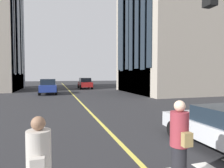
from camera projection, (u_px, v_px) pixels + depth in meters
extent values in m
cube|color=#D8C64C|center=(76.00, 98.00, 19.69)|extent=(80.00, 0.16, 0.01)
cube|color=slate|center=(87.00, 83.00, 43.31)|extent=(4.40, 1.80, 0.55)
cube|color=#19232D|center=(87.00, 81.00, 43.07)|extent=(1.85, 1.58, 0.50)
cylinder|color=black|center=(82.00, 84.00, 44.46)|extent=(0.64, 0.22, 0.64)
cylinder|color=black|center=(90.00, 84.00, 44.96)|extent=(0.64, 0.22, 0.64)
cylinder|color=black|center=(84.00, 85.00, 41.68)|extent=(0.64, 0.22, 0.64)
cylinder|color=black|center=(92.00, 84.00, 42.18)|extent=(0.64, 0.22, 0.64)
cylinder|color=black|center=(174.00, 130.00, 7.21)|extent=(0.64, 0.22, 0.64)
cylinder|color=black|center=(211.00, 126.00, 7.71)|extent=(0.64, 0.22, 0.64)
cube|color=#B21E1E|center=(85.00, 84.00, 33.44)|extent=(4.70, 1.95, 0.80)
cube|color=#19232D|center=(85.00, 80.00, 33.41)|extent=(2.58, 1.72, 0.70)
cylinder|color=black|center=(78.00, 86.00, 34.68)|extent=(0.76, 0.27, 0.76)
cylinder|color=black|center=(89.00, 86.00, 35.21)|extent=(0.76, 0.27, 0.76)
cylinder|color=black|center=(81.00, 87.00, 31.71)|extent=(0.76, 0.27, 0.76)
cylinder|color=black|center=(92.00, 87.00, 32.25)|extent=(0.76, 0.27, 0.76)
cube|color=navy|center=(48.00, 88.00, 24.07)|extent=(4.70, 1.95, 0.80)
cube|color=#19232D|center=(48.00, 82.00, 24.03)|extent=(2.59, 1.72, 0.70)
cylinder|color=black|center=(56.00, 92.00, 22.87)|extent=(0.76, 0.27, 0.76)
cylinder|color=black|center=(39.00, 92.00, 22.33)|extent=(0.76, 0.27, 0.76)
cylinder|color=black|center=(56.00, 90.00, 25.84)|extent=(0.76, 0.27, 0.76)
cylinder|color=black|center=(41.00, 90.00, 25.30)|extent=(0.76, 0.27, 0.76)
cylinder|color=black|center=(179.00, 166.00, 4.08)|extent=(0.32, 0.32, 0.86)
cylinder|color=maroon|center=(179.00, 129.00, 4.05)|extent=(0.38, 0.38, 0.73)
sphere|color=beige|center=(180.00, 106.00, 4.03)|extent=(0.24, 0.24, 0.24)
cube|color=#997F4C|center=(187.00, 140.00, 3.82)|extent=(0.12, 0.20, 0.28)
cylinder|color=beige|center=(39.00, 152.00, 3.04)|extent=(0.38, 0.38, 0.68)
sphere|color=#8C664C|center=(38.00, 123.00, 3.02)|extent=(0.22, 0.22, 0.22)
cube|color=beige|center=(38.00, 167.00, 2.81)|extent=(0.12, 0.20, 0.28)
sphere|color=green|center=(210.00, 2.00, 6.04)|extent=(0.18, 0.18, 0.18)
cube|color=#19232D|center=(14.00, 27.00, 27.07)|extent=(1.10, 0.10, 13.24)
cube|color=#19232D|center=(19.00, 33.00, 30.88)|extent=(1.10, 0.10, 13.24)
cube|color=#19232D|center=(23.00, 38.00, 34.68)|extent=(1.10, 0.10, 13.24)
cube|color=gray|center=(164.00, 14.00, 26.26)|extent=(10.57, 9.67, 21.22)
cube|color=#19232D|center=(131.00, 8.00, 24.84)|extent=(1.10, 0.10, 16.13)
cube|color=#19232D|center=(122.00, 16.00, 28.21)|extent=(1.10, 0.10, 16.13)
cube|color=#19232D|center=(13.00, 21.00, 26.50)|extent=(1.10, 0.10, 14.23)
cube|color=#19232D|center=(18.00, 27.00, 29.77)|extent=(1.10, 0.10, 14.23)
cube|color=#19232D|center=(21.00, 32.00, 33.04)|extent=(1.10, 0.10, 14.23)
cube|color=#A89E8E|center=(163.00, 9.00, 25.90)|extent=(12.95, 8.83, 22.45)
cube|color=#19232D|center=(127.00, 6.00, 26.14)|extent=(1.10, 0.10, 17.06)
cube|color=#19232D|center=(119.00, 14.00, 29.24)|extent=(1.10, 0.10, 17.06)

